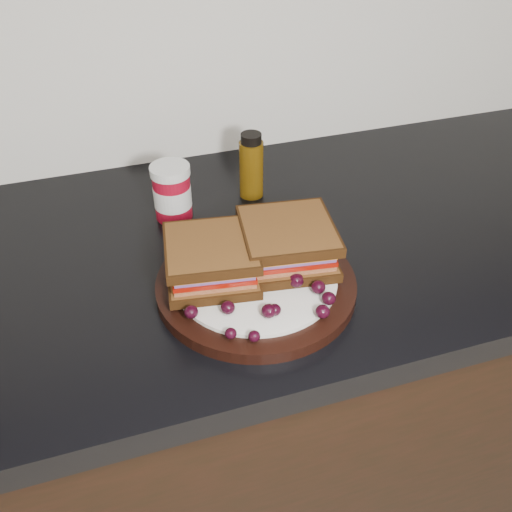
{
  "coord_description": "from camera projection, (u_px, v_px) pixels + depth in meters",
  "views": [
    {
      "loc": [
        -0.27,
        1.01,
        1.43
      ],
      "look_at": [
        -0.08,
        1.59,
        0.96
      ],
      "focal_mm": 40.0,
      "sensor_mm": 36.0,
      "label": 1
    }
  ],
  "objects": [
    {
      "name": "oil_bottle",
      "position": [
        251.0,
        165.0,
        0.97
      ],
      "size": [
        0.06,
        0.06,
        0.12
      ],
      "primitive_type": "cylinder",
      "rotation": [
        0.0,
        0.0,
        0.42
      ],
      "color": "#513508",
      "rests_on": "countertop"
    },
    {
      "name": "grape_17",
      "position": [
        218.0,
        261.0,
        0.8
      ],
      "size": [
        0.02,
        0.02,
        0.02
      ],
      "primitive_type": "ellipsoid",
      "color": "black",
      "rests_on": "plate"
    },
    {
      "name": "grape_0",
      "position": [
        191.0,
        312.0,
        0.72
      ],
      "size": [
        0.02,
        0.02,
        0.02
      ],
      "primitive_type": "ellipsoid",
      "color": "black",
      "rests_on": "plate"
    },
    {
      "name": "sandwich_right",
      "position": [
        288.0,
        243.0,
        0.8
      ],
      "size": [
        0.14,
        0.14,
        0.06
      ],
      "primitive_type": null,
      "rotation": [
        0.0,
        0.0,
        -0.14
      ],
      "color": "brown",
      "rests_on": "plate"
    },
    {
      "name": "grape_5",
      "position": [
        275.0,
        310.0,
        0.73
      ],
      "size": [
        0.02,
        0.02,
        0.02
      ],
      "primitive_type": "ellipsoid",
      "color": "black",
      "rests_on": "plate"
    },
    {
      "name": "grape_19",
      "position": [
        191.0,
        280.0,
        0.77
      ],
      "size": [
        0.02,
        0.02,
        0.02
      ],
      "primitive_type": "ellipsoid",
      "color": "black",
      "rests_on": "plate"
    },
    {
      "name": "grape_9",
      "position": [
        296.0,
        280.0,
        0.77
      ],
      "size": [
        0.02,
        0.02,
        0.02
      ],
      "primitive_type": "ellipsoid",
      "color": "black",
      "rests_on": "plate"
    },
    {
      "name": "countertop",
      "position": [
        284.0,
        244.0,
        0.92
      ],
      "size": [
        3.98,
        0.6,
        0.04
      ],
      "primitive_type": "cube",
      "color": "black",
      "rests_on": "base_cabinets"
    },
    {
      "name": "grape_15",
      "position": [
        212.0,
        280.0,
        0.77
      ],
      "size": [
        0.02,
        0.02,
        0.02
      ],
      "primitive_type": "ellipsoid",
      "color": "black",
      "rests_on": "plate"
    },
    {
      "name": "grape_16",
      "position": [
        195.0,
        296.0,
        0.75
      ],
      "size": [
        0.02,
        0.02,
        0.02
      ],
      "primitive_type": "ellipsoid",
      "color": "black",
      "rests_on": "plate"
    },
    {
      "name": "grape_12",
      "position": [
        291.0,
        249.0,
        0.83
      ],
      "size": [
        0.02,
        0.02,
        0.02
      ],
      "primitive_type": "ellipsoid",
      "color": "black",
      "rests_on": "plate"
    },
    {
      "name": "sandwich_left",
      "position": [
        211.0,
        260.0,
        0.77
      ],
      "size": [
        0.14,
        0.14,
        0.06
      ],
      "primitive_type": null,
      "rotation": [
        0.0,
        0.0,
        -0.15
      ],
      "color": "brown",
      "rests_on": "plate"
    },
    {
      "name": "grape_3",
      "position": [
        254.0,
        336.0,
        0.69
      ],
      "size": [
        0.02,
        0.02,
        0.01
      ],
      "primitive_type": "ellipsoid",
      "color": "black",
      "rests_on": "plate"
    },
    {
      "name": "condiment_jar",
      "position": [
        172.0,
        192.0,
        0.92
      ],
      "size": [
        0.07,
        0.07,
        0.09
      ],
      "primitive_type": "cylinder",
      "rotation": [
        0.0,
        0.0,
        0.07
      ],
      "color": "maroon",
      "rests_on": "countertop"
    },
    {
      "name": "base_cabinets",
      "position": [
        278.0,
        415.0,
        1.2
      ],
      "size": [
        3.96,
        0.58,
        0.86
      ],
      "primitive_type": "cube",
      "color": "black",
      "rests_on": "ground_plane"
    },
    {
      "name": "grape_4",
      "position": [
        269.0,
        311.0,
        0.72
      ],
      "size": [
        0.02,
        0.02,
        0.02
      ],
      "primitive_type": "ellipsoid",
      "color": "black",
      "rests_on": "plate"
    },
    {
      "name": "plate",
      "position": [
        256.0,
        285.0,
        0.8
      ],
      "size": [
        0.28,
        0.28,
        0.02
      ],
      "primitive_type": "cylinder",
      "color": "black",
      "rests_on": "countertop"
    },
    {
      "name": "grape_1",
      "position": [
        228.0,
        308.0,
        0.73
      ],
      "size": [
        0.02,
        0.02,
        0.02
      ],
      "primitive_type": "ellipsoid",
      "color": "black",
      "rests_on": "plate"
    },
    {
      "name": "grape_11",
      "position": [
        294.0,
        255.0,
        0.81
      ],
      "size": [
        0.02,
        0.02,
        0.02
      ],
      "primitive_type": "ellipsoid",
      "color": "black",
      "rests_on": "plate"
    },
    {
      "name": "grape_2",
      "position": [
        231.0,
        333.0,
        0.69
      ],
      "size": [
        0.02,
        0.02,
        0.01
      ],
      "primitive_type": "ellipsoid",
      "color": "black",
      "rests_on": "plate"
    },
    {
      "name": "grape_18",
      "position": [
        192.0,
        276.0,
        0.78
      ],
      "size": [
        0.02,
        0.02,
        0.02
      ],
      "primitive_type": "ellipsoid",
      "color": "black",
      "rests_on": "plate"
    },
    {
      "name": "grape_8",
      "position": [
        318.0,
        287.0,
        0.76
      ],
      "size": [
        0.02,
        0.02,
        0.02
      ],
      "primitive_type": "ellipsoid",
      "color": "black",
      "rests_on": "plate"
    },
    {
      "name": "grape_7",
      "position": [
        329.0,
        298.0,
        0.74
      ],
      "size": [
        0.02,
        0.02,
        0.02
      ],
      "primitive_type": "ellipsoid",
      "color": "black",
      "rests_on": "plate"
    },
    {
      "name": "grape_14",
      "position": [
        203.0,
        263.0,
        0.8
      ],
      "size": [
        0.02,
        0.02,
        0.02
      ],
      "primitive_type": "ellipsoid",
      "color": "black",
      "rests_on": "plate"
    },
    {
      "name": "grape_13",
      "position": [
        200.0,
        256.0,
        0.82
      ],
      "size": [
        0.02,
        0.02,
        0.01
      ],
      "primitive_type": "ellipsoid",
      "color": "black",
      "rests_on": "plate"
    },
    {
      "name": "grape_6",
      "position": [
        323.0,
        312.0,
        0.72
      ],
      "size": [
        0.02,
        0.02,
        0.02
      ],
      "primitive_type": "ellipsoid",
      "color": "black",
      "rests_on": "plate"
    },
    {
      "name": "grape_10",
      "position": [
        313.0,
        255.0,
        0.82
      ],
      "size": [
        0.02,
        0.02,
        0.02
      ],
      "primitive_type": "ellipsoid",
      "color": "black",
      "rests_on": "plate"
    }
  ]
}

